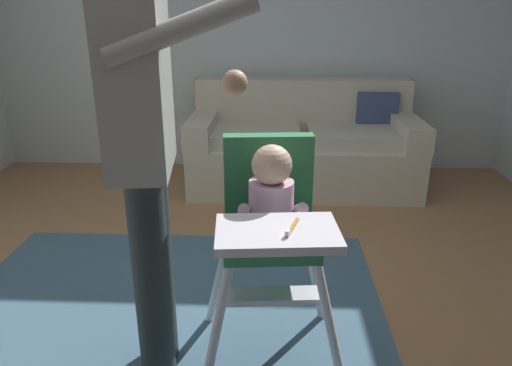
% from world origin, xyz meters
% --- Properties ---
extents(ground, '(6.25, 6.42, 0.10)m').
position_xyz_m(ground, '(0.00, 0.00, -0.05)').
color(ground, '#A17249').
extents(wall_far, '(5.45, 0.06, 2.76)m').
position_xyz_m(wall_far, '(0.00, 2.44, 1.38)').
color(wall_far, silver).
rests_on(wall_far, ground).
extents(couch, '(1.87, 0.86, 0.86)m').
position_xyz_m(couch, '(0.49, 1.92, 0.33)').
color(couch, beige).
rests_on(couch, ground).
extents(high_chair, '(0.65, 0.76, 0.98)m').
position_xyz_m(high_chair, '(0.23, -0.27, 0.68)').
color(high_chair, white).
rests_on(high_chair, ground).
extents(adult_standing, '(0.55, 0.50, 1.70)m').
position_xyz_m(adult_standing, '(-0.22, -0.33, 0.96)').
color(adult_standing, '#2D3738').
rests_on(adult_standing, ground).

